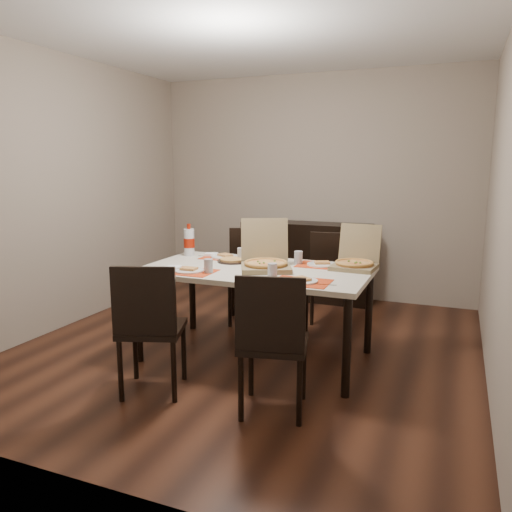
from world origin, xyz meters
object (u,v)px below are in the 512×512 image
object	(u,v)px
chair_near_left	(149,324)
pizza_box_center	(266,262)
chair_near_right	(272,338)
sideboard	(306,261)
chair_far_left	(249,270)
chair_far_right	(330,278)
soda_bottle	(189,242)
dining_table	(256,276)
dip_bowl	(279,264)

from	to	relation	value
chair_near_left	pizza_box_center	size ratio (longest dim) A/B	1.70
chair_near_left	chair_near_right	world-z (taller)	same
sideboard	chair_far_left	xyz separation A→B (m)	(-0.30, -1.00, 0.06)
sideboard	chair_near_left	xyz separation A→B (m)	(-0.27, -2.83, 0.06)
chair_near_right	pizza_box_center	distance (m)	0.99
chair_near_right	chair_far_right	bearing A→B (deg)	92.17
soda_bottle	sideboard	bearing A→B (deg)	68.95
chair_near_left	chair_far_right	xyz separation A→B (m)	(0.81, 1.80, 0.00)
sideboard	pizza_box_center	size ratio (longest dim) A/B	2.75
chair_far_right	chair_far_left	bearing A→B (deg)	177.86
dining_table	chair_near_left	bearing A→B (deg)	-114.41
pizza_box_center	chair_far_left	bearing A→B (deg)	119.87
chair_near_left	sideboard	bearing A→B (deg)	84.64
chair_near_right	sideboard	bearing A→B (deg)	102.29
chair_near_right	chair_far_right	world-z (taller)	same
chair_far_right	pizza_box_center	size ratio (longest dim) A/B	1.70
chair_near_right	dip_bowl	world-z (taller)	chair_near_right
chair_near_right	dip_bowl	bearing A→B (deg)	107.51
chair_far_right	dining_table	bearing A→B (deg)	-113.91
dining_table	chair_far_right	distance (m)	0.99
chair_far_left	soda_bottle	world-z (taller)	soda_bottle
pizza_box_center	dip_bowl	bearing A→B (deg)	70.41
dining_table	chair_far_left	world-z (taller)	chair_far_left
chair_near_left	chair_near_right	distance (m)	0.87
chair_near_left	soda_bottle	size ratio (longest dim) A/B	3.18
dining_table	chair_near_right	distance (m)	0.99
soda_bottle	pizza_box_center	bearing A→B (deg)	-18.44
soda_bottle	dining_table	bearing A→B (deg)	-20.52
chair_near_left	soda_bottle	distance (m)	1.30
dining_table	pizza_box_center	size ratio (longest dim) A/B	3.29
chair_near_left	chair_far_right	distance (m)	1.97
soda_bottle	dip_bowl	bearing A→B (deg)	-7.97
dining_table	chair_near_right	size ratio (longest dim) A/B	1.94
chair_far_left	dip_bowl	size ratio (longest dim) A/B	7.03
chair_near_right	soda_bottle	distance (m)	1.73
pizza_box_center	dip_bowl	size ratio (longest dim) A/B	4.13
chair_near_right	dip_bowl	distance (m)	1.11
sideboard	chair_far_left	bearing A→B (deg)	-106.62
chair_near_right	dip_bowl	size ratio (longest dim) A/B	7.03
chair_far_left	soda_bottle	distance (m)	0.80
chair_near_left	dip_bowl	xyz separation A→B (m)	(0.55, 1.07, 0.25)
chair_far_left	dip_bowl	distance (m)	0.99
chair_near_right	chair_far_right	distance (m)	1.75
pizza_box_center	chair_near_left	bearing A→B (deg)	-118.35
sideboard	pizza_box_center	world-z (taller)	pizza_box_center
sideboard	pizza_box_center	bearing A→B (deg)	-83.25
chair_near_left	pizza_box_center	distance (m)	1.08
chair_far_left	chair_near_right	bearing A→B (deg)	-63.09
chair_near_right	soda_bottle	bearing A→B (deg)	136.93
chair_far_right	soda_bottle	xyz separation A→B (m)	(-1.17, -0.60, 0.36)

